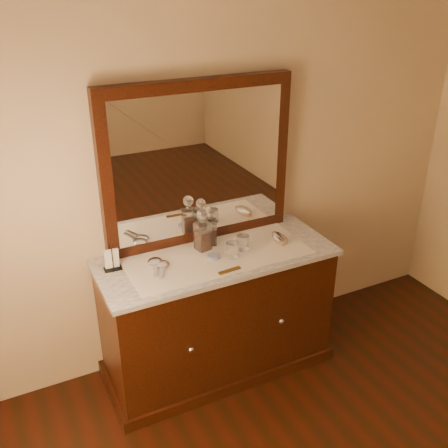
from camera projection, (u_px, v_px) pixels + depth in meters
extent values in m
plane|color=tan|center=(195.00, 153.00, 3.08)|extent=(4.50, 4.50, 0.00)
cube|color=black|center=(217.00, 315.00, 3.28)|extent=(1.40, 0.55, 0.82)
cube|color=black|center=(217.00, 360.00, 3.44)|extent=(1.46, 0.59, 0.08)
sphere|color=silver|center=(191.00, 350.00, 2.91)|extent=(0.04, 0.04, 0.04)
sphere|color=silver|center=(281.00, 321.00, 3.15)|extent=(0.04, 0.04, 0.04)
cube|color=white|center=(217.00, 257.00, 3.09)|extent=(1.44, 0.59, 0.03)
cube|color=black|center=(198.00, 164.00, 3.06)|extent=(1.20, 0.08, 1.00)
cube|color=white|center=(201.00, 165.00, 3.03)|extent=(1.06, 0.01, 0.86)
cube|color=silver|center=(218.00, 256.00, 3.06)|extent=(1.10, 0.45, 0.00)
cylinder|color=silver|center=(214.00, 256.00, 3.04)|extent=(0.10, 0.10, 0.01)
cube|color=brown|center=(230.00, 270.00, 2.90)|extent=(0.14, 0.04, 0.01)
cube|color=black|center=(113.00, 269.00, 2.93)|extent=(0.10, 0.07, 0.01)
cylinder|color=black|center=(113.00, 260.00, 2.87)|extent=(0.01, 0.01, 0.15)
cylinder|color=black|center=(111.00, 255.00, 2.92)|extent=(0.01, 0.01, 0.15)
cube|color=white|center=(112.00, 259.00, 2.90)|extent=(0.08, 0.04, 0.12)
cube|color=#8D3C14|center=(203.00, 240.00, 3.11)|extent=(0.08, 0.08, 0.12)
cube|color=white|center=(203.00, 236.00, 3.10)|extent=(0.10, 0.10, 0.17)
cylinder|color=white|center=(202.00, 221.00, 3.06)|extent=(0.04, 0.04, 0.03)
sphere|color=white|center=(202.00, 214.00, 3.04)|extent=(0.08, 0.08, 0.07)
cube|color=#8D3C14|center=(210.00, 236.00, 3.17)|extent=(0.08, 0.08, 0.11)
cube|color=white|center=(210.00, 232.00, 3.16)|extent=(0.10, 0.10, 0.16)
cylinder|color=white|center=(210.00, 218.00, 3.12)|extent=(0.04, 0.04, 0.03)
sphere|color=white|center=(210.00, 211.00, 3.10)|extent=(0.08, 0.08, 0.06)
ellipsoid|color=tan|center=(278.00, 241.00, 3.21)|extent=(0.08, 0.15, 0.02)
ellipsoid|color=silver|center=(278.00, 238.00, 3.20)|extent=(0.08, 0.15, 0.02)
ellipsoid|color=tan|center=(280.00, 239.00, 3.23)|extent=(0.07, 0.15, 0.02)
ellipsoid|color=silver|center=(280.00, 237.00, 3.22)|extent=(0.07, 0.15, 0.02)
ellipsoid|color=silver|center=(155.00, 261.00, 2.98)|extent=(0.12, 0.13, 0.02)
cube|color=silver|center=(155.00, 270.00, 2.90)|extent=(0.07, 0.14, 0.01)
ellipsoid|color=silver|center=(162.00, 264.00, 2.96)|extent=(0.11, 0.12, 0.02)
cube|color=silver|center=(162.00, 273.00, 2.88)|extent=(0.07, 0.12, 0.01)
cylinder|color=white|center=(232.00, 250.00, 3.04)|extent=(0.08, 0.08, 0.09)
cylinder|color=white|center=(243.00, 242.00, 3.12)|extent=(0.08, 0.08, 0.09)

